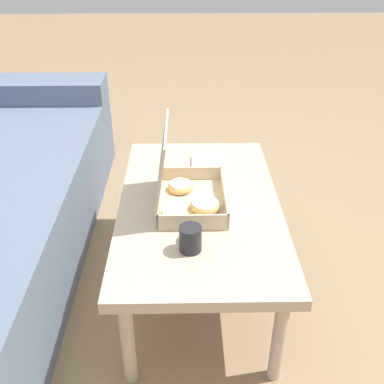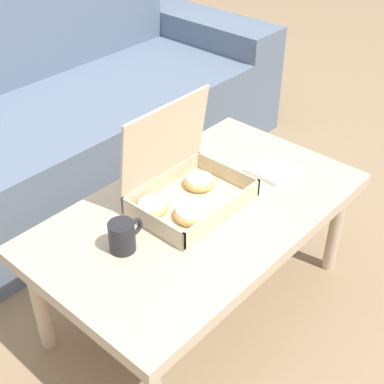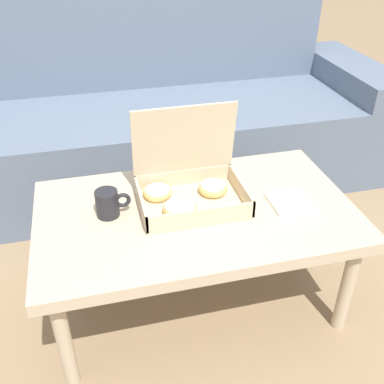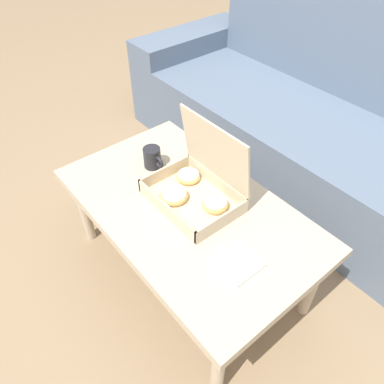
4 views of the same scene
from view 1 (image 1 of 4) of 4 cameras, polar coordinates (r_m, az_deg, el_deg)
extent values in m
plane|color=#937756|center=(1.91, -3.79, -11.52)|extent=(12.00, 12.00, 0.00)
cube|color=slate|center=(2.81, -18.71, 8.24)|extent=(0.24, 0.80, 0.53)
cube|color=#C6B293|center=(1.67, 0.96, -1.92)|extent=(1.01, 0.59, 0.04)
cylinder|color=#C6B293|center=(1.50, 10.96, -17.80)|extent=(0.04, 0.04, 0.36)
cylinder|color=#C6B293|center=(2.17, 6.77, 0.25)|extent=(0.04, 0.04, 0.36)
cylinder|color=#C6B293|center=(1.49, -8.16, -18.19)|extent=(0.04, 0.04, 0.36)
cylinder|color=#C6B293|center=(2.16, -5.73, 0.14)|extent=(0.04, 0.04, 0.36)
cube|color=beige|center=(1.65, 0.00, -1.35)|extent=(0.34, 0.25, 0.01)
cube|color=beige|center=(1.64, 4.14, -0.39)|extent=(0.34, 0.01, 0.05)
cube|color=beige|center=(1.64, -4.15, -0.47)|extent=(0.34, 0.01, 0.05)
cube|color=beige|center=(1.50, 0.11, -3.79)|extent=(0.01, 0.25, 0.05)
cube|color=beige|center=(1.78, -0.09, 2.40)|extent=(0.01, 0.25, 0.05)
cube|color=beige|center=(1.56, -3.83, 4.14)|extent=(0.34, 0.04, 0.24)
torus|color=#E0B266|center=(1.60, 1.67, -1.75)|extent=(0.11, 0.11, 0.03)
cylinder|color=white|center=(1.60, 1.68, -1.49)|extent=(0.09, 0.09, 0.01)
torus|color=#E0B266|center=(1.71, -1.47, 0.69)|extent=(0.10, 0.10, 0.03)
cylinder|color=white|center=(1.71, -1.48, 0.96)|extent=(0.08, 0.08, 0.01)
torus|color=#E0B266|center=(1.56, -2.29, -2.85)|extent=(0.09, 0.09, 0.03)
cylinder|color=white|center=(1.56, -2.29, -2.59)|extent=(0.08, 0.08, 0.01)
cylinder|color=#232328|center=(1.41, -0.20, -5.95)|extent=(0.07, 0.07, 0.09)
torus|color=#232328|center=(1.45, -0.23, -4.65)|extent=(0.05, 0.01, 0.05)
cube|color=white|center=(1.92, 1.88, 3.79)|extent=(0.13, 0.13, 0.01)
camera|label=2|loc=(0.98, 67.50, 17.11)|focal=50.00mm
camera|label=3|loc=(1.61, 49.59, 18.77)|focal=42.00mm
camera|label=4|loc=(2.25, 18.92, 32.28)|focal=35.00mm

